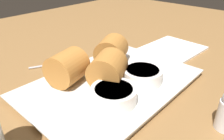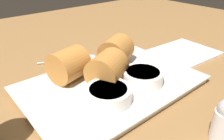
% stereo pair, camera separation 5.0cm
% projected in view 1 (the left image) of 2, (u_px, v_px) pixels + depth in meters
% --- Properties ---
extents(table_surface, '(1.80, 1.40, 0.02)m').
position_uv_depth(table_surface, '(99.00, 97.00, 0.43)').
color(table_surface, olive).
rests_on(table_surface, ground).
extents(serving_plate, '(0.34, 0.23, 0.01)m').
position_uv_depth(serving_plate, '(112.00, 85.00, 0.44)').
color(serving_plate, silver).
rests_on(serving_plate, table_surface).
extents(roll_front_left, '(0.09, 0.09, 0.06)m').
position_uv_depth(roll_front_left, '(112.00, 50.00, 0.49)').
color(roll_front_left, '#B77533').
rests_on(roll_front_left, serving_plate).
extents(roll_front_right, '(0.08, 0.08, 0.06)m').
position_uv_depth(roll_front_right, '(69.00, 66.00, 0.42)').
color(roll_front_right, '#B77533').
rests_on(roll_front_right, serving_plate).
extents(roll_back_left, '(0.09, 0.09, 0.06)m').
position_uv_depth(roll_back_left, '(108.00, 68.00, 0.41)').
color(roll_back_left, '#B77533').
rests_on(roll_back_left, serving_plate).
extents(dipping_bowl_near, '(0.08, 0.08, 0.03)m').
position_uv_depth(dipping_bowl_near, '(142.00, 75.00, 0.43)').
color(dipping_bowl_near, white).
rests_on(dipping_bowl_near, serving_plate).
extents(dipping_bowl_far, '(0.08, 0.08, 0.03)m').
position_uv_depth(dipping_bowl_far, '(114.00, 94.00, 0.37)').
color(dipping_bowl_far, white).
rests_on(dipping_bowl_far, serving_plate).
extents(spoon, '(0.14, 0.08, 0.01)m').
position_uv_depth(spoon, '(76.00, 60.00, 0.54)').
color(spoon, '#B2B2B7').
rests_on(spoon, table_surface).
extents(napkin, '(0.17, 0.15, 0.01)m').
position_uv_depth(napkin, '(171.00, 48.00, 0.62)').
color(napkin, white).
rests_on(napkin, table_surface).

